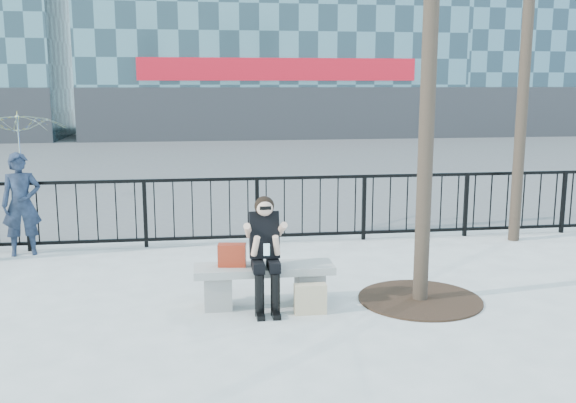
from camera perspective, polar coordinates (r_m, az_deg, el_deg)
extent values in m
plane|color=#999994|center=(7.77, -2.12, -9.16)|extent=(120.00, 120.00, 0.00)
cube|color=#474747|center=(22.44, -6.12, 3.79)|extent=(60.00, 23.00, 0.01)
cube|color=black|center=(10.41, -3.88, 2.03)|extent=(14.00, 0.05, 0.05)
cube|color=black|center=(10.60, -3.82, -3.11)|extent=(14.00, 0.05, 0.05)
cube|color=#2D2D30|center=(29.51, -0.77, 7.79)|extent=(18.00, 0.08, 2.40)
cube|color=#B50C1A|center=(29.42, -0.76, 11.67)|extent=(12.60, 0.12, 1.00)
cylinder|color=black|center=(11.21, 20.52, 14.41)|extent=(0.18, 0.18, 7.00)
cylinder|color=black|center=(8.08, 11.64, -8.50)|extent=(1.50, 1.50, 0.02)
cube|color=gray|center=(7.67, -6.26, -7.90)|extent=(0.32, 0.38, 0.40)
cube|color=gray|center=(7.77, 1.94, -7.58)|extent=(0.32, 0.38, 0.40)
cube|color=gray|center=(7.63, -2.14, -6.01)|extent=(1.65, 0.46, 0.09)
cube|color=maroon|center=(7.57, -5.00, -4.77)|extent=(0.34, 0.20, 0.27)
cube|color=beige|center=(7.43, 1.99, -8.65)|extent=(0.37, 0.14, 0.35)
imported|color=black|center=(10.58, -22.61, -0.21)|extent=(0.65, 0.51, 1.58)
imported|color=yellow|center=(15.61, -22.83, 3.76)|extent=(2.77, 2.79, 1.99)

